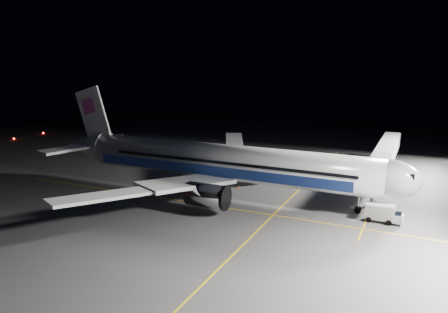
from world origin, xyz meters
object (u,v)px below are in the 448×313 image
at_px(baggage_tug, 225,161).
at_px(jet_bridge, 384,157).
at_px(airliner, 220,162).
at_px(safety_cone_b, 238,186).
at_px(safety_cone_a, 238,170).
at_px(safety_cone_c, 213,183).
at_px(service_truck, 383,213).

bearing_deg(baggage_tug, jet_bridge, -12.66).
relative_size(airliner, safety_cone_b, 119.74).
relative_size(jet_bridge, safety_cone_b, 67.00).
distance_m(baggage_tug, safety_cone_a, 6.38).
distance_m(jet_bridge, safety_cone_a, 26.52).
height_order(safety_cone_b, safety_cone_c, safety_cone_c).
distance_m(baggage_tug, safety_cone_c, 14.97).
distance_m(safety_cone_a, safety_cone_c, 10.01).
relative_size(jet_bridge, safety_cone_c, 51.12).
bearing_deg(service_truck, safety_cone_a, 150.91).
distance_m(service_truck, safety_cone_a, 32.37).
relative_size(service_truck, safety_cone_c, 7.02).
bearing_deg(airliner, baggage_tug, 112.16).
distance_m(airliner, service_truck, 25.55).
height_order(airliner, jet_bridge, airliner).
xyz_separation_m(airliner, service_truck, (25.15, -2.33, -3.89)).
height_order(jet_bridge, baggage_tug, jet_bridge).
bearing_deg(safety_cone_b, service_truck, -14.95).
relative_size(airliner, safety_cone_c, 91.36).
distance_m(jet_bridge, safety_cone_c, 30.03).
bearing_deg(jet_bridge, safety_cone_b, -147.00).
relative_size(airliner, service_truck, 13.01).
xyz_separation_m(service_truck, baggage_tug, (-32.61, 20.65, -0.57)).
height_order(baggage_tug, safety_cone_a, baggage_tug).
height_order(service_truck, safety_cone_a, service_truck).
xyz_separation_m(baggage_tug, safety_cone_a, (4.67, -4.32, -0.37)).
bearing_deg(service_truck, safety_cone_b, 166.27).
bearing_deg(baggage_tug, safety_cone_b, -70.31).
distance_m(jet_bridge, baggage_tug, 30.78).
bearing_deg(safety_cone_a, airliner, -78.74).
height_order(airliner, safety_cone_b, airliner).
xyz_separation_m(safety_cone_a, safety_cone_b, (4.22, -10.00, -0.08)).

